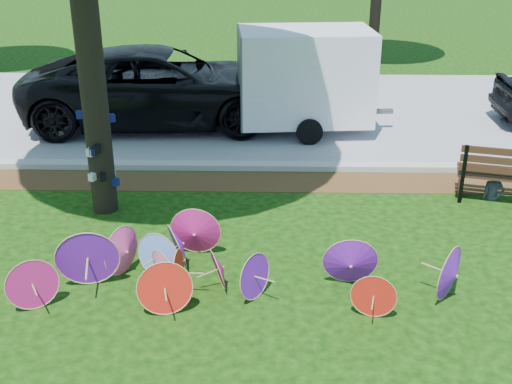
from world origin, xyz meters
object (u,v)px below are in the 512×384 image
at_px(person_left, 496,172).
at_px(parasol_pile, 204,263).
at_px(cargo_trailer, 305,75).
at_px(black_van, 162,87).

bearing_deg(person_left, parasol_pile, -143.53).
distance_m(parasol_pile, cargo_trailer, 7.25).
relative_size(black_van, cargo_trailer, 2.21).
distance_m(black_van, person_left, 8.09).
xyz_separation_m(parasol_pile, person_left, (5.03, 3.08, 0.17)).
xyz_separation_m(black_van, person_left, (6.75, -4.45, -0.38)).
bearing_deg(black_van, cargo_trailer, -102.67).
distance_m(parasol_pile, person_left, 5.90).
bearing_deg(parasol_pile, person_left, 31.46).
relative_size(black_van, person_left, 6.07).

